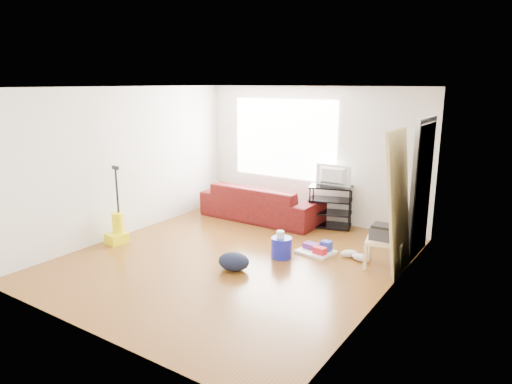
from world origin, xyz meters
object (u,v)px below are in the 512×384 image
Objects in this scene: tv_stand at (330,206)px; bucket at (281,257)px; cleaning_tray at (317,250)px; backpack at (234,270)px; side_table at (385,243)px; sofa at (261,219)px; vacuum at (117,229)px.

bucket is (0.02, -1.78, -0.39)m from tv_stand.
cleaning_tray is 1.41m from backpack.
side_table is 1.52m from bucket.
sofa is 4.01× the size of cleaning_tray.
sofa is at bearing 131.35° from bucket.
bucket is at bearing 27.87° from vacuum.
tv_stand is 1.82m from bucket.
side_table is at bearing -58.98° from tv_stand.
vacuum is at bearing -154.79° from cleaning_tray.
side_table is 2.17m from backpack.
tv_stand is 1.47× the size of cleaning_tray.
sofa is 2.73× the size of tv_stand.
tv_stand is at bearing 74.40° from backpack.
vacuum reaches higher than sofa.
side_table is 1.32× the size of backpack.
vacuum is at bearing 175.08° from backpack.
vacuum reaches higher than backpack.
tv_stand is (1.31, 0.27, 0.39)m from sofa.
tv_stand reaches higher than bucket.
bucket is at bearing -106.42° from tv_stand.
backpack is 2.26m from vacuum.
side_table is at bearing 3.17° from cleaning_tray.
bucket is 0.54× the size of cleaning_tray.
cleaning_tray is 3.25m from vacuum.
tv_stand is 0.67× the size of vacuum.
cleaning_tray is (0.39, -1.32, -0.33)m from tv_stand.
backpack is at bearing 11.96° from vacuum.
sofa is 1.39m from tv_stand.
sofa is 1.82× the size of vacuum.
tv_stand reaches higher than side_table.
sofa is 5.15× the size of backpack.
backpack is at bearing -113.79° from tv_stand.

